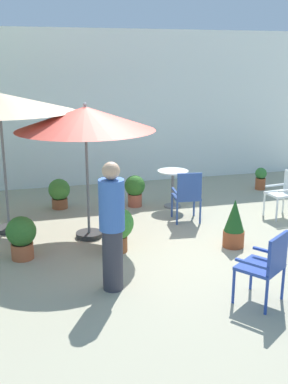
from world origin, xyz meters
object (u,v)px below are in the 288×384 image
at_px(cafe_table_0, 173,182).
at_px(standing_person, 112,226).
at_px(potted_plant_0, 118,226).
at_px(potted_plant_1, 234,224).
at_px(potted_plant_3, 59,192).
at_px(patio_umbrella_1, 85,120).
at_px(potted_plant_6, 135,189).
at_px(patio_chair_3, 267,263).
at_px(potted_plant_2, 261,178).
at_px(patio_chair_0, 285,191).
at_px(patio_chair_4, 187,194).
at_px(potted_plant_4, 21,236).

bearing_deg(cafe_table_0, standing_person, -120.92).
height_order(potted_plant_0, potted_plant_1, potted_plant_1).
height_order(potted_plant_1, potted_plant_3, potted_plant_1).
height_order(patio_umbrella_1, potted_plant_0, patio_umbrella_1).
height_order(potted_plant_3, potted_plant_6, potted_plant_6).
relative_size(patio_chair_3, potted_plant_2, 1.81).
xyz_separation_m(cafe_table_0, patio_chair_3, (-0.18, -3.96, 0.02)).
relative_size(potted_plant_6, standing_person, 0.38).
height_order(potted_plant_0, potted_plant_3, potted_plant_0).
relative_size(patio_chair_3, potted_plant_6, 1.43).
distance_m(patio_chair_3, potted_plant_6, 4.24).
xyz_separation_m(potted_plant_0, potted_plant_1, (1.79, -0.30, -0.03)).
xyz_separation_m(patio_chair_0, patio_chair_3, (-1.98, -2.83, 0.03)).
xyz_separation_m(patio_chair_3, standing_person, (-1.68, 0.85, 0.33)).
bearing_deg(patio_chair_4, potted_plant_4, -163.02).
bearing_deg(patio_chair_3, cafe_table_0, 87.36).
distance_m(potted_plant_3, potted_plant_4, 2.46).
bearing_deg(patio_umbrella_1, potted_plant_3, 100.25).
xyz_separation_m(potted_plant_0, standing_person, (-0.32, -1.18, 0.46)).
height_order(patio_chair_4, potted_plant_4, patio_chair_4).
relative_size(potted_plant_0, potted_plant_1, 0.91).
bearing_deg(potted_plant_3, patio_chair_3, -65.95).
bearing_deg(potted_plant_3, standing_person, -84.94).
relative_size(potted_plant_3, standing_person, 0.36).
xyz_separation_m(patio_chair_3, potted_plant_4, (-2.77, 2.14, -0.17)).
bearing_deg(potted_plant_0, standing_person, -105.20).
bearing_deg(standing_person, potted_plant_2, 42.28).
height_order(cafe_table_0, standing_person, standing_person).
bearing_deg(potted_plant_2, cafe_table_0, -162.96).
relative_size(patio_chair_4, potted_plant_1, 1.22).
bearing_deg(patio_chair_4, potted_plant_6, 119.73).
bearing_deg(patio_chair_0, cafe_table_0, 147.96).
xyz_separation_m(cafe_table_0, potted_plant_2, (2.34, 0.72, -0.24)).
bearing_deg(patio_chair_0, patio_chair_3, -125.05).
relative_size(potted_plant_1, potted_plant_3, 1.30).
distance_m(patio_chair_0, potted_plant_6, 2.87).
height_order(patio_chair_4, standing_person, standing_person).
distance_m(patio_chair_3, patio_chair_4, 3.03).
bearing_deg(patio_chair_0, patio_umbrella_1, -178.78).
distance_m(potted_plant_3, potted_plant_6, 1.49).
relative_size(patio_chair_4, potted_plant_2, 1.88).
distance_m(patio_chair_0, patio_chair_4, 1.85).
relative_size(patio_chair_4, potted_plant_0, 1.34).
bearing_deg(cafe_table_0, patio_umbrella_1, -147.14).
bearing_deg(potted_plant_6, potted_plant_0, -110.83).
bearing_deg(patio_chair_3, potted_plant_1, 75.91).
bearing_deg(potted_plant_1, cafe_table_0, 96.53).
relative_size(patio_umbrella_1, potted_plant_6, 3.50).
bearing_deg(patio_umbrella_1, standing_person, -89.73).
distance_m(cafe_table_0, potted_plant_0, 2.46).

